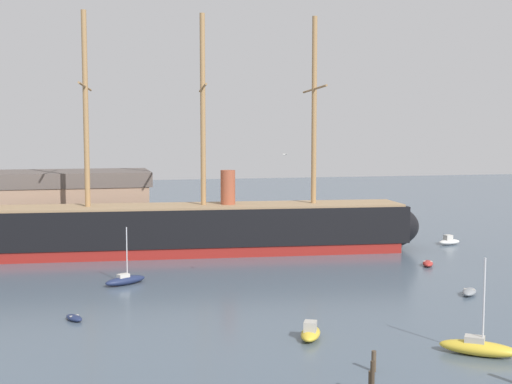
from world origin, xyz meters
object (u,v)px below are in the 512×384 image
(dinghy_distant_centre, at_px, (234,236))
(seagull_in_flight, at_px, (285,154))
(mooring_piling_left_pair, at_px, (374,361))
(dinghy_alongside_stern, at_px, (428,263))
(dinghy_mid_left, at_px, (74,318))
(mooring_piling_midwater, at_px, (371,383))
(sailboat_alongside_bow, at_px, (125,280))
(motorboat_near_centre, at_px, (311,332))
(dinghy_mid_right, at_px, (469,292))
(motorboat_far_right, at_px, (449,241))
(sailboat_foreground_right, at_px, (478,347))
(tall_ship, at_px, (204,228))
(mooring_piling_right_pair, at_px, (372,380))

(dinghy_distant_centre, distance_m, seagull_in_flight, 39.49)
(mooring_piling_left_pair, bearing_deg, dinghy_alongside_stern, 55.56)
(dinghy_mid_left, relative_size, mooring_piling_midwater, 1.52)
(sailboat_alongside_bow, bearing_deg, seagull_in_flight, -32.56)
(motorboat_near_centre, xyz_separation_m, sailboat_alongside_bow, (-12.91, 21.94, 0.00))
(motorboat_near_centre, bearing_deg, sailboat_alongside_bow, 120.47)
(sailboat_alongside_bow, relative_size, mooring_piling_midwater, 4.09)
(seagull_in_flight, bearing_deg, dinghy_mid_right, -11.07)
(dinghy_alongside_stern, bearing_deg, sailboat_alongside_bow, -178.43)
(dinghy_mid_right, height_order, dinghy_alongside_stern, dinghy_mid_right)
(dinghy_mid_left, distance_m, seagull_in_flight, 23.86)
(dinghy_alongside_stern, bearing_deg, motorboat_far_right, 50.82)
(sailboat_foreground_right, distance_m, dinghy_alongside_stern, 31.81)
(dinghy_mid_left, bearing_deg, seagull_in_flight, 9.17)
(dinghy_alongside_stern, relative_size, mooring_piling_midwater, 2.02)
(sailboat_alongside_bow, bearing_deg, dinghy_distant_centre, 57.41)
(tall_ship, relative_size, mooring_piling_midwater, 43.98)
(dinghy_mid_right, bearing_deg, dinghy_alongside_stern, 77.01)
(dinghy_mid_left, distance_m, mooring_piling_right_pair, 27.51)
(dinghy_alongside_stern, bearing_deg, sailboat_foreground_right, -112.84)
(tall_ship, bearing_deg, dinghy_distant_centre, 60.09)
(dinghy_mid_left, height_order, mooring_piling_right_pair, mooring_piling_right_pair)
(tall_ship, xyz_separation_m, mooring_piling_midwater, (1.90, -49.14, -2.67))
(motorboat_near_centre, height_order, mooring_piling_left_pair, motorboat_near_centre)
(motorboat_near_centre, height_order, motorboat_far_right, motorboat_near_centre)
(tall_ship, bearing_deg, mooring_piling_left_pair, -85.35)
(dinghy_alongside_stern, height_order, mooring_piling_midwater, mooring_piling_midwater)
(sailboat_foreground_right, xyz_separation_m, dinghy_alongside_stern, (12.34, 29.32, -0.26))
(sailboat_foreground_right, xyz_separation_m, motorboat_far_right, (22.93, 42.30, -0.09))
(motorboat_near_centre, relative_size, dinghy_mid_right, 1.29)
(dinghy_mid_right, bearing_deg, dinghy_distant_centre, 109.99)
(mooring_piling_right_pair, bearing_deg, tall_ship, 91.98)
(dinghy_mid_right, relative_size, dinghy_distant_centre, 1.09)
(mooring_piling_left_pair, height_order, seagull_in_flight, seagull_in_flight)
(sailboat_foreground_right, bearing_deg, dinghy_alongside_stern, 67.16)
(motorboat_far_right, bearing_deg, dinghy_alongside_stern, -129.18)
(motorboat_near_centre, distance_m, dinghy_mid_right, 21.54)
(dinghy_alongside_stern, bearing_deg, mooring_piling_left_pair, -124.44)
(dinghy_alongside_stern, bearing_deg, dinghy_mid_right, -102.99)
(motorboat_near_centre, bearing_deg, seagull_in_flight, 82.47)
(sailboat_foreground_right, bearing_deg, mooring_piling_midwater, -155.38)
(sailboat_foreground_right, xyz_separation_m, seagull_in_flight, (-8.67, 19.03, 13.19))
(sailboat_foreground_right, xyz_separation_m, mooring_piling_midwater, (-10.33, -4.73, 0.15))
(motorboat_near_centre, height_order, mooring_piling_right_pair, mooring_piling_right_pair)
(dinghy_alongside_stern, bearing_deg, tall_ship, 148.44)
(dinghy_distant_centre, bearing_deg, motorboat_near_centre, -95.51)
(motorboat_far_right, distance_m, dinghy_distant_centre, 31.61)
(motorboat_far_right, distance_m, mooring_piling_left_pair, 53.61)
(sailboat_foreground_right, xyz_separation_m, dinghy_mid_right, (9.17, 15.54, -0.26))
(mooring_piling_right_pair, bearing_deg, sailboat_alongside_bow, 110.75)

